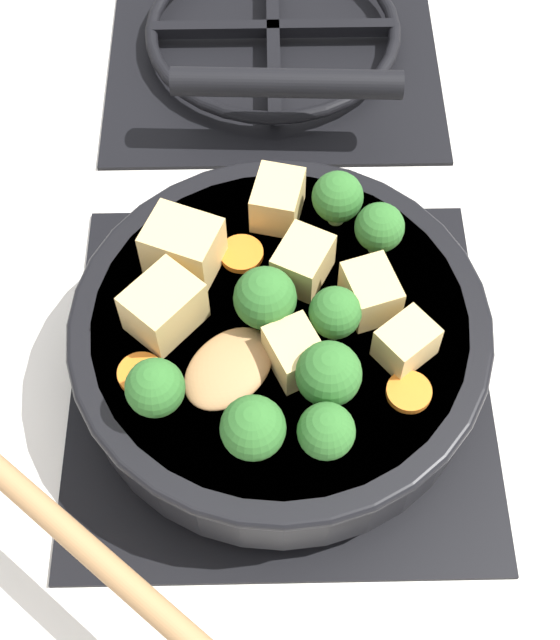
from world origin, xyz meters
TOP-DOWN VIEW (x-y plane):
  - ground_plane at (0.00, 0.00)m, footprint 2.40×2.40m
  - front_burner_grate at (0.00, 0.00)m, footprint 0.31×0.31m
  - rear_burner_grate at (0.00, 0.36)m, footprint 0.31×0.31m
  - skillet_pan at (0.00, 0.00)m, footprint 0.29×0.40m
  - wooden_spoon at (-0.08, -0.10)m, footprint 0.22×0.22m
  - tofu_cube_center_large at (-0.00, 0.09)m, footprint 0.04×0.05m
  - tofu_cube_near_handle at (0.02, 0.04)m, footprint 0.05×0.05m
  - tofu_cube_east_chunk at (0.08, -0.03)m, footprint 0.05×0.04m
  - tofu_cube_west_chunk at (-0.08, 0.00)m, footprint 0.06×0.06m
  - tofu_cube_back_piece at (0.01, -0.03)m, footprint 0.04×0.05m
  - tofu_cube_front_piece at (-0.07, 0.05)m, footprint 0.06×0.05m
  - tofu_cube_mid_small at (0.06, 0.01)m, footprint 0.04×0.05m
  - broccoli_floret_near_spoon at (0.03, -0.09)m, footprint 0.04×0.04m
  - broccoli_floret_center_top at (-0.01, 0.00)m, footprint 0.04×0.04m
  - broccoli_floret_east_rim at (0.07, 0.06)m, footprint 0.03×0.03m
  - broccoli_floret_west_rim at (0.04, 0.08)m, footprint 0.04×0.04m
  - broccoli_floret_north_edge at (-0.02, -0.09)m, footprint 0.04×0.04m
  - broccoli_floret_south_cluster at (0.04, -0.01)m, footprint 0.03×0.03m
  - broccoli_floret_mid_floret at (0.03, -0.06)m, footprint 0.04×0.04m
  - broccoli_floret_small_inner at (-0.08, -0.06)m, footprint 0.04×0.04m
  - carrot_slice_orange_thin at (0.08, -0.06)m, footprint 0.03×0.03m
  - carrot_slice_near_center at (-0.09, -0.04)m, footprint 0.03×0.03m
  - carrot_slice_edge_slice at (-0.03, 0.05)m, footprint 0.03×0.03m

SIDE VIEW (x-z plane):
  - ground_plane at x=0.00m, z-range 0.00..0.00m
  - front_burner_grate at x=0.00m, z-range 0.00..0.03m
  - rear_burner_grate at x=0.00m, z-range 0.00..0.03m
  - skillet_pan at x=0.00m, z-range 0.03..0.08m
  - carrot_slice_orange_thin at x=0.08m, z-range 0.08..0.09m
  - carrot_slice_near_center at x=-0.09m, z-range 0.08..0.09m
  - carrot_slice_edge_slice at x=-0.03m, z-range 0.08..0.09m
  - wooden_spoon at x=-0.08m, z-range 0.08..0.10m
  - tofu_cube_east_chunk at x=0.08m, z-range 0.08..0.11m
  - tofu_cube_back_piece at x=0.01m, z-range 0.08..0.11m
  - tofu_cube_mid_small at x=0.06m, z-range 0.08..0.11m
  - tofu_cube_near_handle at x=0.02m, z-range 0.08..0.11m
  - tofu_cube_center_large at x=0.00m, z-range 0.08..0.11m
  - tofu_cube_west_chunk at x=-0.08m, z-range 0.08..0.12m
  - tofu_cube_front_piece at x=-0.07m, z-range 0.08..0.12m
  - broccoli_floret_south_cluster at x=0.04m, z-range 0.08..0.13m
  - broccoli_floret_east_rim at x=0.07m, z-range 0.08..0.13m
  - broccoli_floret_near_spoon at x=0.03m, z-range 0.08..0.13m
  - broccoli_floret_west_rim at x=0.04m, z-range 0.08..0.13m
  - broccoli_floret_small_inner at x=-0.08m, z-range 0.08..0.13m
  - broccoli_floret_north_edge at x=-0.02m, z-range 0.08..0.13m
  - broccoli_floret_mid_floret at x=0.03m, z-range 0.08..0.13m
  - broccoli_floret_center_top at x=-0.01m, z-range 0.08..0.13m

